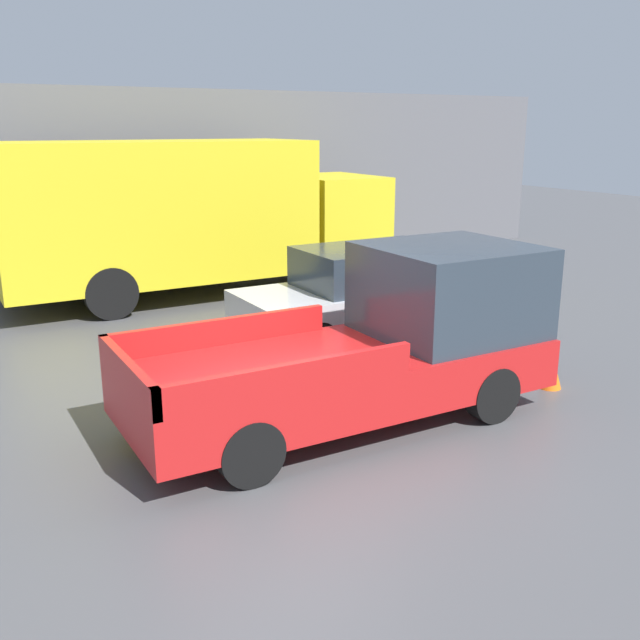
{
  "coord_description": "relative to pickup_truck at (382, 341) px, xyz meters",
  "views": [
    {
      "loc": [
        -3.47,
        -6.87,
        3.63
      ],
      "look_at": [
        1.17,
        1.26,
        1.06
      ],
      "focal_mm": 40.0,
      "sensor_mm": 36.0,
      "label": 1
    }
  ],
  "objects": [
    {
      "name": "building_wall",
      "position": [
        -1.5,
        10.2,
        1.27
      ],
      "size": [
        28.0,
        0.15,
        4.49
      ],
      "color": "#56565B",
      "rests_on": "ground"
    },
    {
      "name": "car",
      "position": [
        1.76,
        3.01,
        -0.17
      ],
      "size": [
        4.53,
        1.83,
        1.6
      ],
      "color": "silver",
      "rests_on": "ground"
    },
    {
      "name": "ground_plane",
      "position": [
        -1.5,
        -0.26,
        -0.97
      ],
      "size": [
        60.0,
        60.0,
        0.0
      ],
      "primitive_type": "plane",
      "color": "#4C4C4F"
    },
    {
      "name": "delivery_truck",
      "position": [
        0.17,
        7.6,
        0.83
      ],
      "size": [
        8.5,
        2.61,
        3.32
      ],
      "color": "gold",
      "rests_on": "ground"
    },
    {
      "name": "traffic_cone",
      "position": [
        2.62,
        -0.45,
        -0.7
      ],
      "size": [
        0.33,
        0.33,
        0.54
      ],
      "color": "orange",
      "rests_on": "ground"
    },
    {
      "name": "pickup_truck",
      "position": [
        0.0,
        0.0,
        0.0
      ],
      "size": [
        5.37,
        2.1,
        2.12
      ],
      "color": "red",
      "rests_on": "ground"
    }
  ]
}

